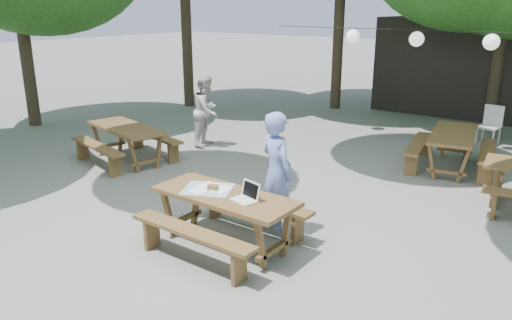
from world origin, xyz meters
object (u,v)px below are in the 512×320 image
object	(u,v)px
picnic_table_nw	(127,143)
second_person	(207,111)
woman	(277,173)
main_picnic_table	(225,219)
plastic_chair	(488,133)

from	to	relation	value
picnic_table_nw	second_person	distance (m)	2.06
woman	second_person	size ratio (longest dim) A/B	1.08
main_picnic_table	second_person	xyz separation A→B (m)	(-3.62, 3.67, 0.43)
plastic_chair	main_picnic_table	bearing A→B (deg)	-93.53
picnic_table_nw	main_picnic_table	bearing A→B (deg)	-10.64
main_picnic_table	picnic_table_nw	bearing A→B (deg)	157.26
main_picnic_table	picnic_table_nw	xyz separation A→B (m)	(-4.12, 1.73, 0.00)
main_picnic_table	woman	distance (m)	0.99
woman	plastic_chair	world-z (taller)	woman
picnic_table_nw	woman	distance (m)	4.53
main_picnic_table	picnic_table_nw	world-z (taller)	same
woman	second_person	distance (m)	4.84
main_picnic_table	woman	xyz separation A→B (m)	(0.28, 0.81, 0.50)
main_picnic_table	second_person	size ratio (longest dim) A/B	1.22
main_picnic_table	plastic_chair	xyz separation A→B (m)	(1.63, 7.72, -0.13)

